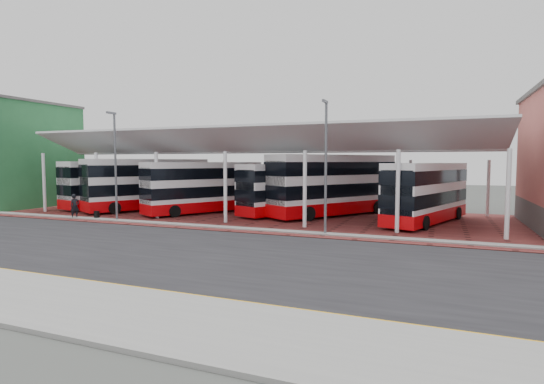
% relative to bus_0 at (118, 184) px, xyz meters
% --- Properties ---
extents(ground, '(140.00, 140.00, 0.00)m').
position_rel_bus_0_xyz_m(ground, '(20.69, -13.93, -2.25)').
color(ground, '#424541').
extents(road, '(120.00, 14.00, 0.02)m').
position_rel_bus_0_xyz_m(road, '(20.69, -14.93, -2.24)').
color(road, black).
rests_on(road, ground).
extents(forecourt, '(72.00, 16.00, 0.06)m').
position_rel_bus_0_xyz_m(forecourt, '(22.69, -0.93, -2.22)').
color(forecourt, maroon).
rests_on(forecourt, ground).
extents(sidewalk, '(120.00, 4.00, 0.14)m').
position_rel_bus_0_xyz_m(sidewalk, '(20.69, -22.93, -2.18)').
color(sidewalk, gray).
rests_on(sidewalk, ground).
extents(north_kerb, '(120.00, 0.80, 0.14)m').
position_rel_bus_0_xyz_m(north_kerb, '(20.69, -7.73, -2.18)').
color(north_kerb, gray).
rests_on(north_kerb, ground).
extents(yellow_line_near, '(120.00, 0.12, 0.01)m').
position_rel_bus_0_xyz_m(yellow_line_near, '(20.69, -20.93, -2.23)').
color(yellow_line_near, '#EFAD10').
rests_on(yellow_line_near, road).
extents(yellow_line_far, '(120.00, 0.12, 0.01)m').
position_rel_bus_0_xyz_m(yellow_line_far, '(20.69, -20.63, -2.23)').
color(yellow_line_far, '#EFAD10').
rests_on(yellow_line_far, road).
extents(canopy, '(37.00, 11.63, 7.07)m').
position_rel_bus_0_xyz_m(canopy, '(14.69, 0.01, 3.55)').
color(canopy, white).
rests_on(canopy, ground).
extents(shop_green, '(6.40, 10.20, 10.22)m').
position_rel_bus_0_xyz_m(shop_green, '(-9.31, -2.96, 2.87)').
color(shop_green, '#2A6D3A').
rests_on(shop_green, ground).
extents(lamp_west, '(0.16, 0.90, 8.07)m').
position_rel_bus_0_xyz_m(lamp_west, '(6.69, -7.66, 2.11)').
color(lamp_west, slate).
rests_on(lamp_west, ground).
extents(lamp_east, '(0.16, 0.90, 8.07)m').
position_rel_bus_0_xyz_m(lamp_east, '(22.69, -7.66, 2.11)').
color(lamp_east, slate).
rests_on(lamp_east, ground).
extents(bus_0, '(5.05, 10.97, 4.41)m').
position_rel_bus_0_xyz_m(bus_0, '(0.00, 0.00, 0.00)').
color(bus_0, white).
rests_on(bus_0, forecourt).
extents(bus_1, '(7.46, 11.15, 4.62)m').
position_rel_bus_0_xyz_m(bus_1, '(4.33, -0.97, 0.11)').
color(bus_1, white).
rests_on(bus_1, forecourt).
extents(bus_2, '(7.27, 10.40, 4.35)m').
position_rel_bus_0_xyz_m(bus_2, '(10.27, -1.02, -0.03)').
color(bus_2, white).
rests_on(bus_2, forecourt).
extents(bus_3, '(6.11, 10.28, 4.19)m').
position_rel_bus_0_xyz_m(bus_3, '(17.32, 1.04, -0.11)').
color(bus_3, white).
rests_on(bus_3, forecourt).
extents(bus_4, '(8.75, 11.59, 4.94)m').
position_rel_bus_0_xyz_m(bus_4, '(21.01, 1.34, 0.26)').
color(bus_4, white).
rests_on(bus_4, forecourt).
extents(bus_5, '(5.60, 10.64, 4.29)m').
position_rel_bus_0_xyz_m(bus_5, '(28.23, -0.32, -0.06)').
color(bus_5, white).
rests_on(bus_5, forecourt).
extents(pedestrian, '(0.65, 0.80, 1.89)m').
position_rel_bus_0_xyz_m(pedestrian, '(2.78, -7.86, -1.25)').
color(pedestrian, black).
rests_on(pedestrian, forecourt).
extents(suitcase, '(0.35, 0.25, 0.60)m').
position_rel_bus_0_xyz_m(suitcase, '(4.55, -7.43, -1.89)').
color(suitcase, black).
rests_on(suitcase, forecourt).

